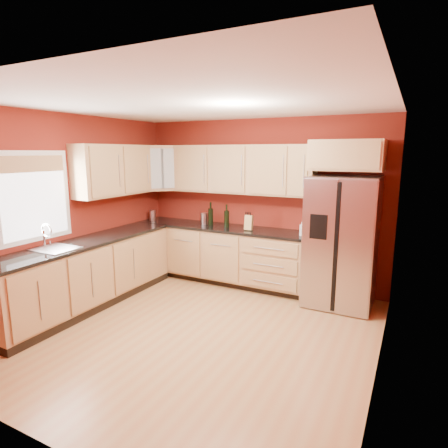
% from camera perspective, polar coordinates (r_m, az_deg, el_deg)
% --- Properties ---
extents(floor, '(4.00, 4.00, 0.00)m').
position_cam_1_polar(floor, '(4.64, -4.43, -15.93)').
color(floor, '#B07644').
rests_on(floor, ground).
extents(ceiling, '(4.00, 4.00, 0.00)m').
position_cam_1_polar(ceiling, '(4.17, -4.98, 17.88)').
color(ceiling, white).
rests_on(ceiling, wall_back).
extents(wall_back, '(4.00, 0.04, 2.60)m').
position_cam_1_polar(wall_back, '(5.98, 5.46, 3.27)').
color(wall_back, maroon).
rests_on(wall_back, floor).
extents(wall_front, '(4.00, 0.04, 2.60)m').
position_cam_1_polar(wall_front, '(2.78, -27.14, -6.90)').
color(wall_front, maroon).
rests_on(wall_front, floor).
extents(wall_left, '(0.04, 4.00, 2.60)m').
position_cam_1_polar(wall_left, '(5.52, -22.62, 1.83)').
color(wall_left, maroon).
rests_on(wall_left, floor).
extents(wall_right, '(0.04, 4.00, 2.60)m').
position_cam_1_polar(wall_right, '(3.61, 23.48, -2.69)').
color(wall_right, maroon).
rests_on(wall_right, floor).
extents(base_cabinets_back, '(2.90, 0.60, 0.88)m').
position_cam_1_polar(base_cabinets_back, '(6.12, -0.54, -4.75)').
color(base_cabinets_back, tan).
rests_on(base_cabinets_back, floor).
extents(base_cabinets_left, '(0.60, 2.80, 0.88)m').
position_cam_1_polar(base_cabinets_left, '(5.50, -19.91, -7.25)').
color(base_cabinets_left, tan).
rests_on(base_cabinets_left, floor).
extents(countertop_back, '(2.90, 0.62, 0.04)m').
position_cam_1_polar(countertop_back, '(6.00, -0.59, -0.54)').
color(countertop_back, black).
rests_on(countertop_back, base_cabinets_back).
extents(countertop_left, '(0.62, 2.80, 0.04)m').
position_cam_1_polar(countertop_left, '(5.37, -20.16, -2.59)').
color(countertop_left, black).
rests_on(countertop_left, base_cabinets_left).
extents(upper_cabinets_back, '(2.30, 0.33, 0.75)m').
position_cam_1_polar(upper_cabinets_back, '(5.88, 2.67, 8.31)').
color(upper_cabinets_back, tan).
rests_on(upper_cabinets_back, wall_back).
extents(upper_cabinets_left, '(0.33, 1.35, 0.75)m').
position_cam_1_polar(upper_cabinets_left, '(5.85, -16.50, 7.86)').
color(upper_cabinets_left, tan).
rests_on(upper_cabinets_left, wall_left).
extents(corner_upper_cabinet, '(0.67, 0.67, 0.75)m').
position_cam_1_polar(corner_upper_cabinet, '(6.47, -9.61, 8.40)').
color(corner_upper_cabinet, tan).
rests_on(corner_upper_cabinet, wall_back).
extents(over_fridge_cabinet, '(0.92, 0.60, 0.40)m').
position_cam_1_polar(over_fridge_cabinet, '(5.28, 18.30, 9.92)').
color(over_fridge_cabinet, tan).
rests_on(over_fridge_cabinet, wall_back).
extents(refrigerator, '(0.90, 0.75, 1.78)m').
position_cam_1_polar(refrigerator, '(5.34, 17.43, -2.59)').
color(refrigerator, '#B1B1B6').
rests_on(refrigerator, floor).
extents(window, '(0.03, 0.90, 1.00)m').
position_cam_1_polar(window, '(5.17, -26.89, 3.73)').
color(window, white).
rests_on(window, wall_left).
extents(sink_faucet, '(0.50, 0.42, 0.30)m').
position_cam_1_polar(sink_faucet, '(5.02, -24.46, -1.83)').
color(sink_faucet, silver).
rests_on(sink_faucet, countertop_left).
extents(canister_left, '(0.13, 0.13, 0.18)m').
position_cam_1_polar(canister_left, '(6.63, -10.83, 1.33)').
color(canister_left, '#B1B1B6').
rests_on(canister_left, countertop_back).
extents(canister_right, '(0.15, 0.15, 0.19)m').
position_cam_1_polar(canister_right, '(6.16, -3.03, 0.83)').
color(canister_right, '#B1B1B6').
rests_on(canister_right, countertop_back).
extents(wine_bottle_a, '(0.10, 0.10, 0.37)m').
position_cam_1_polar(wine_bottle_a, '(5.88, 0.41, 1.24)').
color(wine_bottle_a, black).
rests_on(wine_bottle_a, countertop_back).
extents(wine_bottle_b, '(0.10, 0.10, 0.37)m').
position_cam_1_polar(wine_bottle_b, '(6.09, -2.05, 1.59)').
color(wine_bottle_b, black).
rests_on(wine_bottle_b, countertop_back).
extents(knife_block, '(0.13, 0.12, 0.23)m').
position_cam_1_polar(knife_block, '(5.70, 3.80, 0.20)').
color(knife_block, tan).
rests_on(knife_block, countertop_back).
extents(soap_dispenser, '(0.08, 0.08, 0.20)m').
position_cam_1_polar(soap_dispenser, '(5.43, 11.78, -0.73)').
color(soap_dispenser, silver).
rests_on(soap_dispenser, countertop_back).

